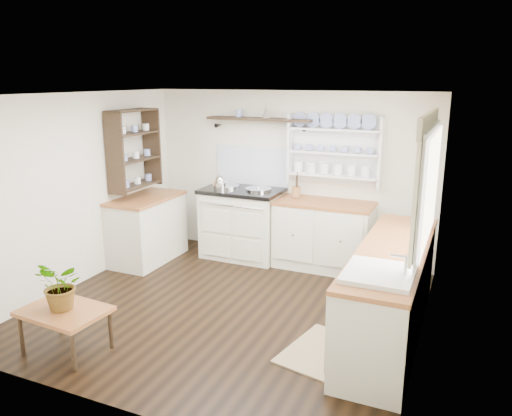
# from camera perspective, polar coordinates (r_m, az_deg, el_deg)

# --- Properties ---
(floor) EXTENTS (4.00, 3.80, 0.01)m
(floor) POSITION_cam_1_polar(r_m,az_deg,el_deg) (5.63, -3.09, -11.27)
(floor) COLOR black
(floor) RESTS_ON ground
(wall_back) EXTENTS (4.00, 0.02, 2.30)m
(wall_back) POSITION_cam_1_polar(r_m,az_deg,el_deg) (6.94, 3.83, 3.73)
(wall_back) COLOR #EDE6CD
(wall_back) RESTS_ON ground
(wall_right) EXTENTS (0.02, 3.80, 2.30)m
(wall_right) POSITION_cam_1_polar(r_m,az_deg,el_deg) (4.71, 19.04, -2.31)
(wall_right) COLOR #EDE6CD
(wall_right) RESTS_ON ground
(wall_left) EXTENTS (0.02, 3.80, 2.30)m
(wall_left) POSITION_cam_1_polar(r_m,az_deg,el_deg) (6.37, -19.56, 1.93)
(wall_left) COLOR #EDE6CD
(wall_left) RESTS_ON ground
(ceiling) EXTENTS (4.00, 3.80, 0.01)m
(ceiling) POSITION_cam_1_polar(r_m,az_deg,el_deg) (5.07, -3.46, 12.83)
(ceiling) COLOR white
(ceiling) RESTS_ON wall_back
(window) EXTENTS (0.08, 1.55, 1.22)m
(window) POSITION_cam_1_polar(r_m,az_deg,el_deg) (4.76, 19.00, 3.03)
(window) COLOR white
(window) RESTS_ON wall_right
(aga_cooker) EXTENTS (1.09, 0.76, 1.01)m
(aga_cooker) POSITION_cam_1_polar(r_m,az_deg,el_deg) (7.00, -1.55, -1.63)
(aga_cooker) COLOR #ECE7CD
(aga_cooker) RESTS_ON floor
(back_cabinets) EXTENTS (1.27, 0.63, 0.90)m
(back_cabinets) POSITION_cam_1_polar(r_m,az_deg,el_deg) (6.65, 7.72, -2.98)
(back_cabinets) COLOR beige
(back_cabinets) RESTS_ON floor
(right_cabinets) EXTENTS (0.62, 2.43, 0.90)m
(right_cabinets) POSITION_cam_1_polar(r_m,az_deg,el_deg) (5.06, 15.07, -9.14)
(right_cabinets) COLOR beige
(right_cabinets) RESTS_ON floor
(belfast_sink) EXTENTS (0.55, 0.60, 0.45)m
(belfast_sink) POSITION_cam_1_polar(r_m,az_deg,el_deg) (4.25, 13.78, -8.78)
(belfast_sink) COLOR white
(belfast_sink) RESTS_ON right_cabinets
(left_cabinets) EXTENTS (0.62, 1.13, 0.90)m
(left_cabinets) POSITION_cam_1_polar(r_m,az_deg,el_deg) (7.02, -12.31, -2.25)
(left_cabinets) COLOR beige
(left_cabinets) RESTS_ON floor
(plate_rack) EXTENTS (1.20, 0.22, 0.90)m
(plate_rack) POSITION_cam_1_polar(r_m,az_deg,el_deg) (6.65, 9.09, 6.65)
(plate_rack) COLOR white
(plate_rack) RESTS_ON wall_back
(high_shelf) EXTENTS (1.50, 0.29, 0.16)m
(high_shelf) POSITION_cam_1_polar(r_m,az_deg,el_deg) (6.87, 0.40, 10.05)
(high_shelf) COLOR black
(high_shelf) RESTS_ON wall_back
(left_shelving) EXTENTS (0.28, 0.80, 1.05)m
(left_shelving) POSITION_cam_1_polar(r_m,az_deg,el_deg) (6.87, -13.76, 6.63)
(left_shelving) COLOR black
(left_shelving) RESTS_ON wall_left
(kettle) EXTENTS (0.19, 0.19, 0.23)m
(kettle) POSITION_cam_1_polar(r_m,az_deg,el_deg) (6.89, -4.12, 2.76)
(kettle) COLOR silver
(kettle) RESTS_ON aga_cooker
(utensil_crock) EXTENTS (0.12, 0.12, 0.14)m
(utensil_crock) POSITION_cam_1_polar(r_m,az_deg,el_deg) (6.71, 4.57, 1.86)
(utensil_crock) COLOR #996638
(utensil_crock) RESTS_ON back_cabinets
(center_table) EXTENTS (0.80, 0.60, 0.42)m
(center_table) POSITION_cam_1_polar(r_m,az_deg,el_deg) (4.98, -21.05, -11.22)
(center_table) COLOR brown
(center_table) RESTS_ON floor
(potted_plant) EXTENTS (0.52, 0.48, 0.47)m
(potted_plant) POSITION_cam_1_polar(r_m,az_deg,el_deg) (4.87, -21.35, -8.24)
(potted_plant) COLOR #3F7233
(potted_plant) RESTS_ON center_table
(floor_rug) EXTENTS (0.71, 0.95, 0.02)m
(floor_rug) POSITION_cam_1_polar(r_m,az_deg,el_deg) (4.85, 7.36, -15.86)
(floor_rug) COLOR olive
(floor_rug) RESTS_ON floor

